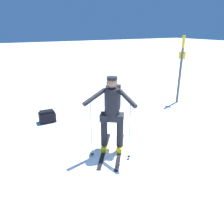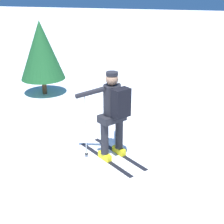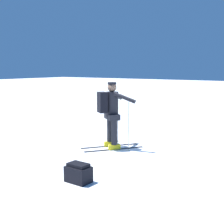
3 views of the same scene
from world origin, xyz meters
TOP-DOWN VIEW (x-y plane):
  - ground_plane at (0.00, 0.00)m, footprint 80.00×80.00m
  - skier at (0.68, 0.58)m, footprint 1.53×1.31m
  - pine_tree at (-2.39, 3.68)m, footprint 1.31×1.31m

SIDE VIEW (x-z plane):
  - ground_plane at x=0.00m, z-range 0.00..0.00m
  - skier at x=0.68m, z-range 0.13..1.82m
  - pine_tree at x=-2.39m, z-range 0.24..2.43m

